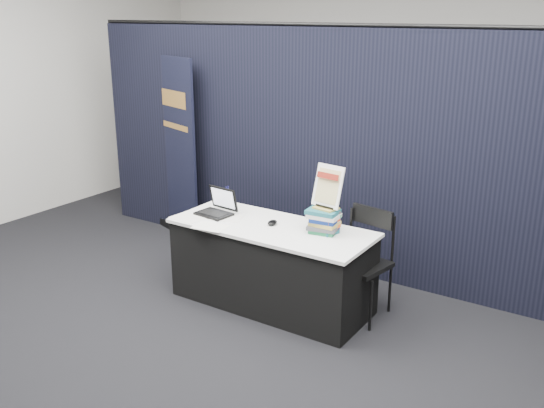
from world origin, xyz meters
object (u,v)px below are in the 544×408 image
at_px(stacking_chair, 363,258).
at_px(display_table, 272,265).
at_px(info_sign, 328,187).
at_px(pullup_banner, 176,158).
at_px(book_stack_tall, 325,220).
at_px(book_stack_short, 323,221).
at_px(laptop, 217,208).

bearing_deg(stacking_chair, display_table, -149.33).
bearing_deg(info_sign, pullup_banner, 169.52).
relative_size(display_table, book_stack_tall, 7.89).
height_order(display_table, stacking_chair, stacking_chair).
relative_size(info_sign, stacking_chair, 0.39).
relative_size(display_table, stacking_chair, 1.93).
distance_m(book_stack_tall, book_stack_short, 0.03).
bearing_deg(display_table, book_stack_tall, 14.95).
relative_size(laptop, book_stack_short, 1.30).
bearing_deg(info_sign, stacking_chair, 31.48).
bearing_deg(pullup_banner, book_stack_short, -0.45).
relative_size(book_stack_short, pullup_banner, 0.12).
height_order(book_stack_short, pullup_banner, pullup_banner).
bearing_deg(book_stack_short, laptop, -174.40).
distance_m(laptop, book_stack_tall, 1.08).
bearing_deg(book_stack_short, pullup_banner, 160.54).
height_order(display_table, book_stack_tall, book_stack_tall).
bearing_deg(info_sign, book_stack_short, -88.03).
height_order(book_stack_tall, info_sign, info_sign).
distance_m(laptop, pullup_banner, 1.65).
bearing_deg(stacking_chair, book_stack_short, -138.03).
bearing_deg(laptop, book_stack_tall, 12.52).
distance_m(display_table, book_stack_tall, 0.68).
distance_m(laptop, stacking_chair, 1.42).
distance_m(info_sign, stacking_chair, 0.70).
height_order(display_table, book_stack_short, book_stack_short).
xyz_separation_m(info_sign, pullup_banner, (-2.41, 0.79, -0.23)).
bearing_deg(book_stack_tall, info_sign, 90.00).
relative_size(laptop, book_stack_tall, 1.47).
xyz_separation_m(book_stack_short, pullup_banner, (-2.40, 0.85, 0.06)).
distance_m(info_sign, pullup_banner, 2.55).
bearing_deg(book_stack_short, display_table, -167.85).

